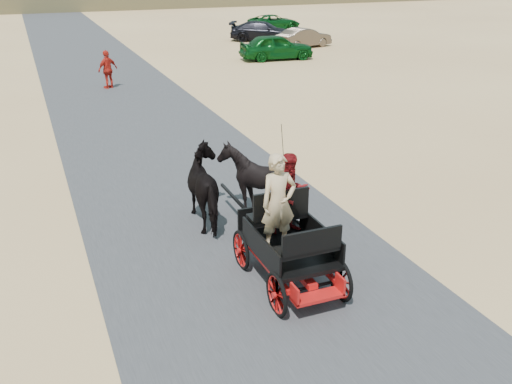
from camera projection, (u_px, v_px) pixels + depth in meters
name	position (u px, v px, depth m)	size (l,w,h in m)	color
ground	(278.00, 296.00, 10.23)	(140.00, 140.00, 0.00)	tan
road	(278.00, 296.00, 10.23)	(6.00, 140.00, 0.01)	#38383A
carriage	(288.00, 264.00, 10.56)	(1.30, 2.40, 0.72)	black
horse_left	(210.00, 188.00, 12.75)	(0.91, 2.01, 1.70)	black
horse_right	(255.00, 181.00, 13.13)	(1.37, 1.54, 1.70)	black
driver_man	(279.00, 203.00, 10.05)	(0.66, 0.43, 1.80)	tan
passenger_woman	(291.00, 193.00, 10.74)	(0.77, 0.60, 1.58)	#660C0F
pedestrian	(108.00, 69.00, 25.94)	(1.01, 0.42, 1.73)	#B51E14
car_a	(276.00, 47.00, 33.27)	(1.72, 4.28, 1.46)	#0C4C19
car_b	(304.00, 38.00, 37.72)	(1.35, 3.86, 1.27)	brown
car_c	(263.00, 31.00, 40.57)	(1.90, 4.67, 1.36)	black
car_d	(274.00, 22.00, 46.97)	(1.98, 4.30, 1.19)	#0C4C19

